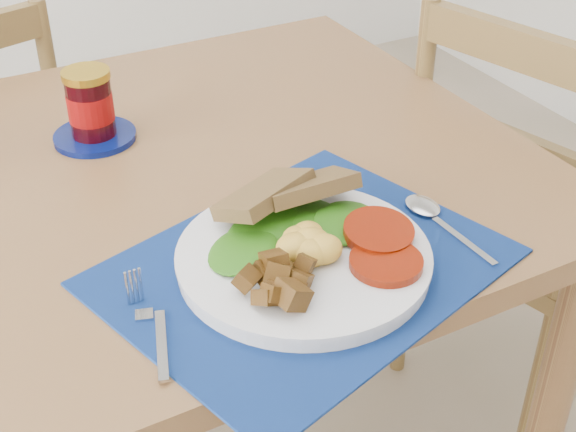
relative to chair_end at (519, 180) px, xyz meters
name	(u,v)px	position (x,y,z in m)	size (l,w,h in m)	color
table	(67,246)	(-0.85, 0.04, 0.11)	(1.40, 0.90, 0.75)	brown
chair_end	(519,180)	(0.00, 0.00, 0.00)	(0.47, 0.49, 1.08)	brown
placemat	(303,267)	(-0.63, -0.27, 0.20)	(0.46, 0.36, 0.00)	black
breakfast_plate	(301,255)	(-0.63, -0.27, 0.22)	(0.31, 0.31, 0.07)	silver
fork	(150,326)	(-0.83, -0.28, 0.20)	(0.05, 0.16, 0.00)	#B2B5BA
spoon	(435,217)	(-0.42, -0.26, 0.20)	(0.04, 0.18, 0.01)	#B2B5BA
jam_on_saucer	(91,110)	(-0.75, 0.18, 0.25)	(0.13, 0.13, 0.12)	#051051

